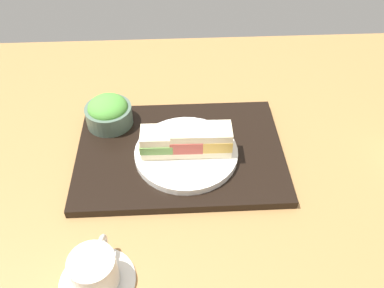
% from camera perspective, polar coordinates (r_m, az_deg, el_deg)
% --- Properties ---
extents(ground_plane, '(1.40, 1.00, 0.03)m').
position_cam_1_polar(ground_plane, '(0.88, 1.97, -2.16)').
color(ground_plane, olive).
extents(serving_tray, '(0.44, 0.31, 0.02)m').
position_cam_1_polar(serving_tray, '(0.86, -1.71, -1.05)').
color(serving_tray, black).
rests_on(serving_tray, ground_plane).
extents(sandwich_plate, '(0.22, 0.22, 0.02)m').
position_cam_1_polar(sandwich_plate, '(0.84, -0.82, -1.30)').
color(sandwich_plate, white).
rests_on(sandwich_plate, serving_tray).
extents(sandwich_near, '(0.07, 0.05, 0.06)m').
position_cam_1_polar(sandwich_near, '(0.81, 3.38, 0.66)').
color(sandwich_near, beige).
rests_on(sandwich_near, sandwich_plate).
extents(sandwich_middle, '(0.07, 0.06, 0.06)m').
position_cam_1_polar(sandwich_middle, '(0.81, -0.84, 0.56)').
color(sandwich_middle, beige).
rests_on(sandwich_middle, sandwich_plate).
extents(sandwich_far, '(0.07, 0.06, 0.05)m').
position_cam_1_polar(sandwich_far, '(0.81, -5.06, 0.29)').
color(sandwich_far, beige).
rests_on(sandwich_far, sandwich_plate).
extents(salad_bowl, '(0.10, 0.10, 0.07)m').
position_cam_1_polar(salad_bowl, '(0.92, -11.79, 4.50)').
color(salad_bowl, '#4C6051').
rests_on(salad_bowl, serving_tray).
extents(coffee_cup, '(0.13, 0.13, 0.07)m').
position_cam_1_polar(coffee_cup, '(0.69, -13.64, -17.33)').
color(coffee_cup, silver).
rests_on(coffee_cup, ground_plane).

